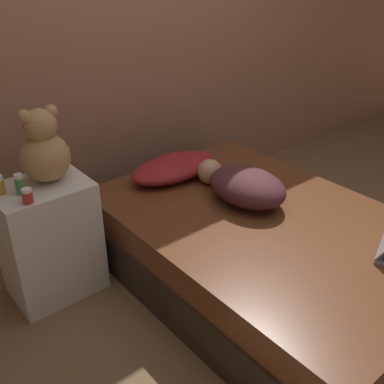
# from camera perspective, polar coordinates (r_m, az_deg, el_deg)

# --- Properties ---
(ground_plane) EXTENTS (12.00, 12.00, 0.00)m
(ground_plane) POSITION_cam_1_polar(r_m,az_deg,el_deg) (2.78, 8.79, -11.09)
(ground_plane) COLOR brown
(wall_back) EXTENTS (8.00, 0.06, 2.60)m
(wall_back) POSITION_cam_1_polar(r_m,az_deg,el_deg) (3.15, -7.49, 19.84)
(wall_back) COLOR #996B51
(wall_back) RESTS_ON ground_plane
(bed) EXTENTS (1.33, 1.96, 0.44)m
(bed) POSITION_cam_1_polar(r_m,az_deg,el_deg) (2.65, 9.14, -7.42)
(bed) COLOR #2D2319
(bed) RESTS_ON ground_plane
(nightstand) EXTENTS (0.49, 0.37, 0.68)m
(nightstand) POSITION_cam_1_polar(r_m,az_deg,el_deg) (2.62, -17.64, -5.78)
(nightstand) COLOR silver
(nightstand) RESTS_ON ground_plane
(pillow) EXTENTS (0.62, 0.34, 0.13)m
(pillow) POSITION_cam_1_polar(r_m,az_deg,el_deg) (2.93, -2.30, 3.13)
(pillow) COLOR maroon
(pillow) RESTS_ON bed
(person_lying) EXTENTS (0.39, 0.65, 0.20)m
(person_lying) POSITION_cam_1_polar(r_m,az_deg,el_deg) (2.66, 6.56, 0.91)
(person_lying) COLOR #4C2328
(person_lying) RESTS_ON bed
(teddy_bear) EXTENTS (0.26, 0.26, 0.40)m
(teddy_bear) POSITION_cam_1_polar(r_m,az_deg,el_deg) (2.44, -18.28, 5.13)
(teddy_bear) COLOR tan
(teddy_bear) RESTS_ON nightstand
(bottle_green) EXTENTS (0.04, 0.04, 0.11)m
(bottle_green) POSITION_cam_1_polar(r_m,az_deg,el_deg) (2.38, -21.04, 0.91)
(bottle_green) COLOR #3D8E4C
(bottle_green) RESTS_ON nightstand
(bottle_red) EXTENTS (0.05, 0.05, 0.07)m
(bottle_red) POSITION_cam_1_polar(r_m,az_deg,el_deg) (2.29, -20.18, -0.47)
(bottle_red) COLOR #B72D2D
(bottle_red) RESTS_ON nightstand
(bottle_amber) EXTENTS (0.05, 0.05, 0.10)m
(bottle_amber) POSITION_cam_1_polar(r_m,az_deg,el_deg) (2.42, -23.22, 0.83)
(bottle_amber) COLOR gold
(bottle_amber) RESTS_ON nightstand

